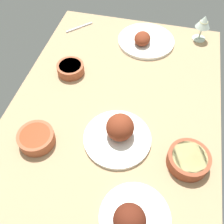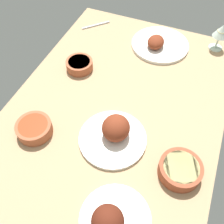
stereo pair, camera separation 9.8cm
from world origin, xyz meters
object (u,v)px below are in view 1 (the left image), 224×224
wine_glass (204,23)px  plate_near_viewer (119,133)px  plate_center_main (132,219)px  bowl_cream (71,68)px  plate_far_side (145,40)px  bowl_sauce (36,138)px  fork_loose (79,27)px  bowl_potatoes (188,159)px

wine_glass → plate_near_viewer: bearing=158.3°
wine_glass → plate_center_main: bearing=170.3°
bowl_cream → plate_center_main: bearing=-145.5°
plate_far_side → wine_glass: wine_glass is taller
plate_far_side → bowl_sauce: size_ratio=2.11×
plate_near_viewer → bowl_sauce: size_ratio=1.88×
plate_center_main → wine_glass: 103.08cm
plate_far_side → plate_near_viewer: (-61.15, 0.57, 1.87)cm
bowl_cream → bowl_sauce: size_ratio=0.91×
plate_far_side → fork_loose: (4.27, 38.24, -1.29)cm
bowl_cream → fork_loose: bearing=11.7°
plate_far_side → bowl_potatoes: size_ratio=1.93×
bowl_cream → wine_glass: bearing=-55.3°
plate_near_viewer → bowl_potatoes: bearing=-99.9°
bowl_potatoes → fork_loose: (70.14, 64.82, -2.45)cm
plate_far_side → fork_loose: bearing=83.6°
bowl_cream → fork_loose: size_ratio=0.78×
plate_near_viewer → bowl_sauce: plate_near_viewer is taller
plate_far_side → wine_glass: size_ratio=2.14×
plate_center_main → bowl_cream: bearing=34.5°
plate_far_side → bowl_potatoes: (-65.88, -26.58, 1.16)cm
bowl_cream → bowl_potatoes: (-35.29, -57.63, 0.32)cm
bowl_cream → bowl_potatoes: size_ratio=0.83×
fork_loose → wine_glass: bearing=139.1°
plate_center_main → fork_loose: (95.49, 48.83, -3.06)cm
plate_center_main → bowl_sauce: 46.56cm
plate_far_side → wine_glass: (10.19, -27.86, 8.23)cm
plate_far_side → plate_center_main: 91.86cm
plate_center_main → fork_loose: bearing=27.1°
bowl_potatoes → wine_glass: (76.06, -1.27, 7.07)cm
bowl_cream → bowl_sauce: 39.89cm
bowl_cream → wine_glass: size_ratio=0.92×
fork_loose → bowl_sauce: bearing=49.4°
plate_center_main → bowl_potatoes: (25.35, -15.99, -0.61)cm
bowl_cream → bowl_potatoes: 67.57cm
plate_near_viewer → bowl_sauce: (-9.33, 30.52, -0.84)cm
bowl_cream → wine_glass: wine_glass is taller
plate_near_viewer → bowl_cream: (30.56, 30.48, -1.03)cm
plate_far_side → plate_near_viewer: plate_near_viewer is taller
plate_far_side → bowl_cream: (-30.59, 31.04, 0.84)cm
plate_near_viewer → bowl_cream: bearing=44.9°
bowl_cream → fork_loose: 35.65cm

